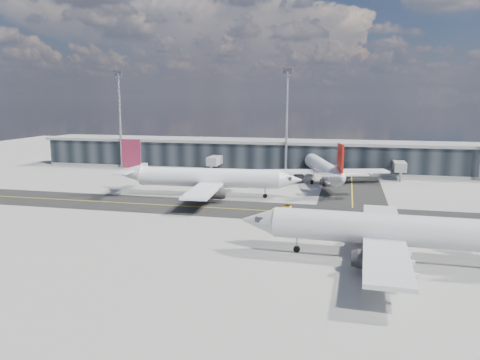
{
  "coord_description": "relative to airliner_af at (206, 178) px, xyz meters",
  "views": [
    {
      "loc": [
        16.5,
        -80.98,
        21.07
      ],
      "look_at": [
        -3.93,
        7.79,
        5.0
      ],
      "focal_mm": 35.0,
      "sensor_mm": 36.0,
      "label": 1
    }
  ],
  "objects": [
    {
      "name": "airliner_near",
      "position": [
        36.23,
        -33.61,
        0.05
      ],
      "size": [
        41.43,
        35.27,
        12.29
      ],
      "rotation": [
        0.0,
        0.0,
        1.54
      ],
      "color": "silver",
      "rests_on": "ground"
    },
    {
      "name": "service_van",
      "position": [
        25.25,
        19.79,
        -3.22
      ],
      "size": [
        4.55,
        6.3,
        1.59
      ],
      "primitive_type": "imported",
      "rotation": [
        0.0,
        0.0,
        0.37
      ],
      "color": "white",
      "rests_on": "ground"
    },
    {
      "name": "baggage_tug",
      "position": [
        18.74,
        -13.97,
        -2.95
      ],
      "size": [
        3.62,
        2.24,
        2.13
      ],
      "rotation": [
        0.0,
        0.0,
        -1.74
      ],
      "color": "yellow",
      "rests_on": "ground"
    },
    {
      "name": "taxiway_lanes",
      "position": [
        16.86,
        -3.48,
        -4.0
      ],
      "size": [
        180.0,
        63.0,
        0.03
      ],
      "color": "black",
      "rests_on": "ground"
    },
    {
      "name": "airliner_af",
      "position": [
        0.0,
        0.0,
        0.0
      ],
      "size": [
        41.0,
        34.96,
        12.15
      ],
      "rotation": [
        0.0,
        0.0,
        -1.51
      ],
      "color": "white",
      "rests_on": "ground"
    },
    {
      "name": "terminal_concourse",
      "position": [
        12.99,
        40.72,
        0.08
      ],
      "size": [
        152.0,
        19.8,
        8.8
      ],
      "color": "black",
      "rests_on": "ground"
    },
    {
      "name": "airliner_redtail",
      "position": [
        23.96,
        20.44,
        -0.21
      ],
      "size": [
        33.03,
        38.38,
        11.52
      ],
      "rotation": [
        0.0,
        0.0,
        0.27
      ],
      "color": "white",
      "rests_on": "ground"
    },
    {
      "name": "floodlight_masts",
      "position": [
        12.95,
        33.78,
        11.59
      ],
      "size": [
        102.5,
        0.7,
        28.9
      ],
      "color": "gray",
      "rests_on": "ground"
    },
    {
      "name": "ground",
      "position": [
        12.95,
        -14.22,
        -4.01
      ],
      "size": [
        300.0,
        300.0,
        0.0
      ],
      "primitive_type": "plane",
      "color": "gray",
      "rests_on": "ground"
    }
  ]
}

